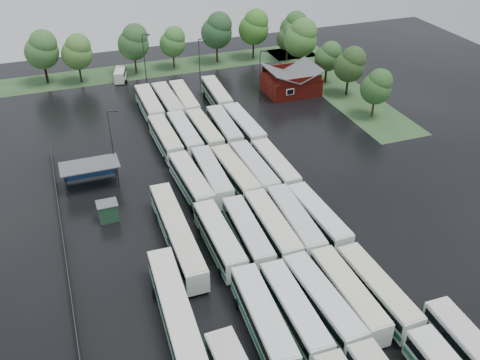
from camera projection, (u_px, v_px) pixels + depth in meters
name	position (u px, v px, depth m)	size (l,w,h in m)	color
ground	(259.00, 250.00, 65.24)	(160.00, 160.00, 0.00)	black
brick_building	(291.00, 83.00, 105.11)	(10.07, 8.60, 5.39)	maroon
wash_shed	(89.00, 167.00, 76.07)	(8.20, 4.20, 3.58)	#2D2D30
utility_hut	(108.00, 211.00, 69.79)	(2.70, 2.20, 2.62)	#1B4027
grass_strip_north	(157.00, 69.00, 117.15)	(80.00, 10.00, 0.01)	#2C4D26
grass_strip_east	(335.00, 85.00, 109.05)	(10.00, 50.00, 0.01)	#2C4D26
west_fence	(64.00, 247.00, 64.79)	(0.10, 50.00, 1.20)	#2D2D30
bus_r1c0	(263.00, 319.00, 53.10)	(3.43, 13.29, 3.67)	silver
bus_r1c1	(294.00, 311.00, 54.06)	(2.87, 12.73, 3.53)	silver
bus_r1c2	(322.00, 302.00, 55.09)	(3.32, 13.03, 3.60)	silver
bus_r1c3	(348.00, 294.00, 56.09)	(2.71, 12.67, 3.53)	silver
bus_r1c4	(377.00, 290.00, 56.64)	(3.04, 12.63, 3.50)	silver
bus_r2c0	(219.00, 239.00, 63.88)	(2.77, 12.71, 3.53)	silver
bus_r2c1	(247.00, 234.00, 64.77)	(3.11, 12.68, 3.50)	silver
bus_r2c2	(272.00, 227.00, 65.73)	(3.00, 13.09, 3.63)	silver
bus_r2c3	(295.00, 223.00, 66.53)	(3.35, 13.30, 3.67)	silver
bus_r2c4	(318.00, 218.00, 67.48)	(3.15, 12.71, 3.51)	silver
bus_r3c0	(191.00, 182.00, 74.53)	(3.28, 13.01, 3.59)	silver
bus_r3c1	(212.00, 176.00, 75.77)	(3.11, 13.03, 3.61)	silver
bus_r3c2	(235.00, 174.00, 76.29)	(3.24, 12.91, 3.56)	silver
bus_r3c3	(254.00, 170.00, 77.17)	(2.94, 13.05, 3.62)	silver
bus_r3c4	(275.00, 167.00, 78.16)	(2.70, 12.49, 3.47)	silver
bus_r4c0	(166.00, 138.00, 85.54)	(2.92, 12.63, 3.50)	silver
bus_r4c1	(185.00, 135.00, 86.48)	(2.82, 12.77, 3.55)	silver
bus_r4c2	(204.00, 132.00, 87.49)	(2.95, 12.58, 3.48)	silver
bus_r4c3	(224.00, 129.00, 88.49)	(3.08, 12.68, 3.51)	silver
bus_r4c4	(244.00, 127.00, 88.91)	(3.02, 13.10, 3.63)	silver
bus_r5c0	(150.00, 105.00, 96.05)	(2.81, 13.15, 3.66)	silver
bus_r5c1	(168.00, 103.00, 96.93)	(3.06, 13.25, 3.67)	silver
bus_r5c2	(184.00, 100.00, 97.96)	(3.05, 13.03, 3.61)	silver
bus_r5c4	(217.00, 95.00, 99.99)	(3.30, 12.93, 3.57)	silver
artic_bus_west_b	(177.00, 234.00, 64.79)	(2.82, 18.87, 3.50)	silver
artic_bus_west_c	(179.00, 321.00, 52.86)	(3.50, 19.61, 3.62)	silver
minibus	(120.00, 74.00, 110.74)	(3.35, 5.73, 2.36)	silver
tree_north_0	(42.00, 49.00, 106.38)	(6.71, 6.71, 11.11)	black
tree_north_1	(77.00, 51.00, 107.05)	(6.15, 6.15, 10.19)	black
tree_north_2	(134.00, 42.00, 111.15)	(6.48, 6.48, 10.73)	#372614
tree_north_3	(173.00, 41.00, 114.31)	(5.59, 5.59, 9.26)	#382815
tree_north_4	(217.00, 30.00, 116.71)	(6.83, 6.83, 11.31)	#36281C
tree_north_5	(254.00, 27.00, 119.09)	(6.75, 6.75, 11.18)	black
tree_north_6	(294.00, 27.00, 121.02)	(6.18, 6.18, 10.24)	black
tree_east_0	(377.00, 86.00, 93.75)	(5.45, 5.45, 9.03)	#352513
tree_east_1	(351.00, 64.00, 101.77)	(5.90, 5.90, 9.77)	black
tree_east_2	(329.00, 56.00, 107.69)	(5.23, 5.22, 8.64)	black
tree_east_3	(301.00, 37.00, 111.76)	(7.01, 7.01, 11.60)	black
tree_east_4	(289.00, 37.00, 118.91)	(5.01, 4.97, 8.23)	black
lamp_post_ne	(260.00, 72.00, 99.52)	(1.52, 0.30, 9.90)	#2D2D30
lamp_post_nw	(112.00, 139.00, 76.65)	(1.61, 0.31, 10.49)	#2D2D30
lamp_post_back_w	(145.00, 57.00, 105.41)	(1.65, 0.32, 10.70)	#2D2D30
lamp_post_back_e	(200.00, 58.00, 107.50)	(1.42, 0.28, 9.20)	#2D2D30
puddle_2	(211.00, 249.00, 65.29)	(6.01, 6.01, 0.01)	black
puddle_3	(314.00, 255.00, 64.32)	(3.96, 3.96, 0.01)	black
puddle_4	(438.00, 316.00, 56.06)	(3.67, 3.67, 0.01)	black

